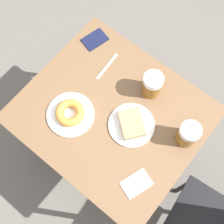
{
  "coord_description": "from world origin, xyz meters",
  "views": [
    {
      "loc": [
        0.4,
        0.32,
        2.15
      ],
      "look_at": [
        0.0,
        0.0,
        0.76
      ],
      "focal_mm": 50.0,
      "sensor_mm": 36.0,
      "label": 1
    }
  ],
  "objects": [
    {
      "name": "napkin_folded",
      "position": [
        0.19,
        0.29,
        0.74
      ],
      "size": [
        0.15,
        0.12,
        0.0
      ],
      "rotation": [
        0.0,
        0.0,
        5.95
      ],
      "color": "white",
      "rests_on": "table"
    },
    {
      "name": "ground_plane",
      "position": [
        0.0,
        0.0,
        0.0
      ],
      "size": [
        8.0,
        8.0,
        0.0
      ],
      "primitive_type": "plane",
      "color": "#666059"
    },
    {
      "name": "beer_mug_left",
      "position": [
        -0.12,
        0.34,
        0.81
      ],
      "size": [
        0.09,
        0.09,
        0.14
      ],
      "color": "#8C5619",
      "rests_on": "table"
    },
    {
      "name": "plate_with_donut",
      "position": [
        0.13,
        -0.15,
        0.76
      ],
      "size": [
        0.23,
        0.23,
        0.05
      ],
      "color": "white",
      "rests_on": "table"
    },
    {
      "name": "plate_with_cake",
      "position": [
        -0.01,
        0.11,
        0.76
      ],
      "size": [
        0.22,
        0.22,
        0.04
      ],
      "color": "white",
      "rests_on": "table"
    },
    {
      "name": "passport_near_edge",
      "position": [
        -0.26,
        -0.33,
        0.74
      ],
      "size": [
        0.14,
        0.12,
        0.01
      ],
      "rotation": [
        0.0,
        0.0,
        1.32
      ],
      "color": "#141938",
      "rests_on": "table"
    },
    {
      "name": "beer_mug_center",
      "position": [
        -0.21,
        0.07,
        0.81
      ],
      "size": [
        0.09,
        0.09,
        0.14
      ],
      "color": "#8C5619",
      "rests_on": "table"
    },
    {
      "name": "fork",
      "position": [
        -0.18,
        -0.18,
        0.74
      ],
      "size": [
        0.17,
        0.02,
        0.0
      ],
      "rotation": [
        0.0,
        0.0,
        4.78
      ],
      "color": "silver",
      "rests_on": "table"
    },
    {
      "name": "table",
      "position": [
        0.0,
        0.0,
        0.67
      ],
      "size": [
        0.75,
        0.86,
        0.74
      ],
      "color": "brown",
      "rests_on": "ground_plane"
    }
  ]
}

